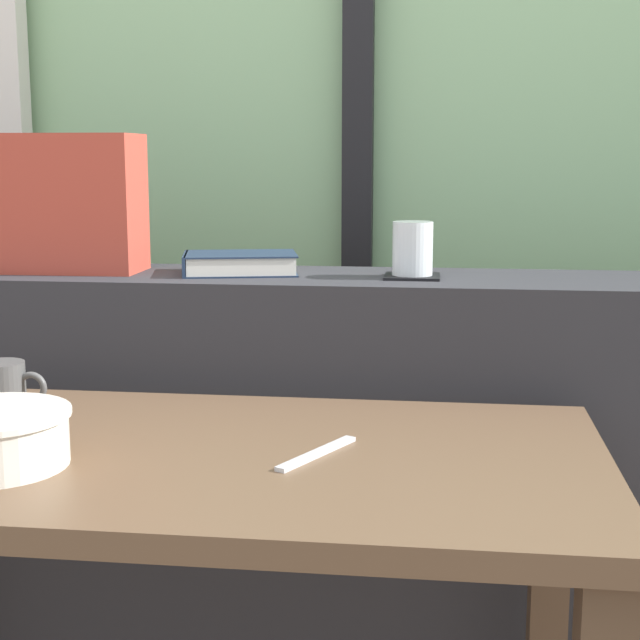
% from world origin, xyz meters
% --- Properties ---
extents(outdoor_backdrop, '(4.80, 0.08, 2.80)m').
position_xyz_m(outdoor_backdrop, '(0.00, 1.12, 1.40)').
color(outdoor_backdrop, '#8EBC89').
rests_on(outdoor_backdrop, ground).
extents(window_divider_post, '(0.07, 0.05, 2.60)m').
position_xyz_m(window_divider_post, '(0.14, 1.05, 1.30)').
color(window_divider_post, black).
rests_on(window_divider_post, ground).
extents(dark_console_ledge, '(2.80, 0.30, 0.86)m').
position_xyz_m(dark_console_ledge, '(0.00, 0.55, 0.43)').
color(dark_console_ledge, '#2D2D33').
rests_on(dark_console_ledge, ground).
extents(breakfast_table, '(1.20, 0.60, 0.68)m').
position_xyz_m(breakfast_table, '(-0.03, 0.04, 0.57)').
color(breakfast_table, brown).
rests_on(breakfast_table, ground).
extents(coaster_square, '(0.10, 0.10, 0.00)m').
position_xyz_m(coaster_square, '(0.28, 0.53, 0.86)').
color(coaster_square, black).
rests_on(coaster_square, dark_console_ledge).
extents(juice_glass, '(0.07, 0.07, 0.10)m').
position_xyz_m(juice_glass, '(0.28, 0.53, 0.91)').
color(juice_glass, white).
rests_on(juice_glass, coaster_square).
extents(closed_book, '(0.24, 0.19, 0.04)m').
position_xyz_m(closed_book, '(-0.04, 0.56, 0.88)').
color(closed_book, '#1E2D47').
rests_on(closed_book, dark_console_ledge).
extents(throw_pillow, '(0.32, 0.14, 0.26)m').
position_xyz_m(throw_pillow, '(-0.39, 0.55, 0.99)').
color(throw_pillow, '#B74233').
rests_on(throw_pillow, dark_console_ledge).
extents(fork_utensil, '(0.09, 0.16, 0.01)m').
position_xyz_m(fork_utensil, '(0.17, 0.03, 0.68)').
color(fork_utensil, silver).
rests_on(fork_utensil, breakfast_table).
extents(ceramic_mug, '(0.11, 0.08, 0.08)m').
position_xyz_m(ceramic_mug, '(-0.34, 0.17, 0.72)').
color(ceramic_mug, '#4C4C4C').
rests_on(ceramic_mug, breakfast_table).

